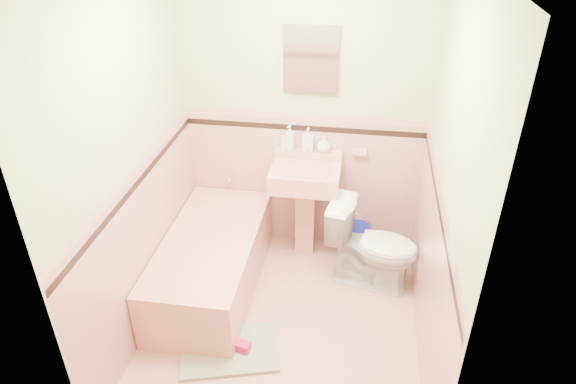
# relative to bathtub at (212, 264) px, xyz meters

# --- Properties ---
(floor) EXTENTS (2.20, 2.20, 0.00)m
(floor) POSITION_rel_bathtub_xyz_m (0.63, -0.33, -0.23)
(floor) COLOR #D2968A
(floor) RESTS_ON ground
(wall_back) EXTENTS (2.50, 0.00, 2.50)m
(wall_back) POSITION_rel_bathtub_xyz_m (0.63, 0.77, 1.02)
(wall_back) COLOR beige
(wall_back) RESTS_ON ground
(wall_front) EXTENTS (2.50, 0.00, 2.50)m
(wall_front) POSITION_rel_bathtub_xyz_m (0.63, -1.43, 1.02)
(wall_front) COLOR beige
(wall_front) RESTS_ON ground
(wall_left) EXTENTS (0.00, 2.50, 2.50)m
(wall_left) POSITION_rel_bathtub_xyz_m (-0.37, -0.33, 1.02)
(wall_left) COLOR beige
(wall_left) RESTS_ON ground
(wall_right) EXTENTS (0.00, 2.50, 2.50)m
(wall_right) POSITION_rel_bathtub_xyz_m (1.63, -0.33, 1.02)
(wall_right) COLOR beige
(wall_right) RESTS_ON ground
(wainscot_back) EXTENTS (2.00, 0.00, 2.00)m
(wainscot_back) POSITION_rel_bathtub_xyz_m (0.63, 0.76, 0.38)
(wainscot_back) COLOR #D59B8F
(wainscot_back) RESTS_ON ground
(wainscot_left) EXTENTS (0.00, 2.20, 2.20)m
(wainscot_left) POSITION_rel_bathtub_xyz_m (-0.36, -0.33, 0.38)
(wainscot_left) COLOR #D59B8F
(wainscot_left) RESTS_ON ground
(wainscot_right) EXTENTS (0.00, 2.20, 2.20)m
(wainscot_right) POSITION_rel_bathtub_xyz_m (1.62, -0.33, 0.38)
(wainscot_right) COLOR #D59B8F
(wainscot_right) RESTS_ON ground
(accent_back) EXTENTS (2.00, 0.00, 2.00)m
(accent_back) POSITION_rel_bathtub_xyz_m (0.63, 0.75, 0.90)
(accent_back) COLOR black
(accent_back) RESTS_ON ground
(accent_front) EXTENTS (2.00, 0.00, 2.00)m
(accent_front) POSITION_rel_bathtub_xyz_m (0.63, -1.41, 0.90)
(accent_front) COLOR black
(accent_front) RESTS_ON ground
(accent_left) EXTENTS (0.00, 2.20, 2.20)m
(accent_left) POSITION_rel_bathtub_xyz_m (-0.35, -0.33, 0.89)
(accent_left) COLOR black
(accent_left) RESTS_ON ground
(accent_right) EXTENTS (0.00, 2.20, 2.20)m
(accent_right) POSITION_rel_bathtub_xyz_m (1.61, -0.33, 0.89)
(accent_right) COLOR black
(accent_right) RESTS_ON ground
(cap_back) EXTENTS (2.00, 0.00, 2.00)m
(cap_back) POSITION_rel_bathtub_xyz_m (0.63, 0.75, 0.99)
(cap_back) COLOR tan
(cap_back) RESTS_ON ground
(cap_front) EXTENTS (2.00, 0.00, 2.00)m
(cap_front) POSITION_rel_bathtub_xyz_m (0.63, -1.41, 0.99)
(cap_front) COLOR tan
(cap_front) RESTS_ON ground
(cap_left) EXTENTS (0.00, 2.20, 2.20)m
(cap_left) POSITION_rel_bathtub_xyz_m (-0.35, -0.33, 1.00)
(cap_left) COLOR tan
(cap_left) RESTS_ON ground
(cap_right) EXTENTS (0.00, 2.20, 2.20)m
(cap_right) POSITION_rel_bathtub_xyz_m (1.61, -0.33, 1.00)
(cap_right) COLOR tan
(cap_right) RESTS_ON ground
(bathtub) EXTENTS (0.70, 1.50, 0.45)m
(bathtub) POSITION_rel_bathtub_xyz_m (0.00, 0.00, 0.00)
(bathtub) COLOR tan
(bathtub) RESTS_ON floor
(tub_faucet) EXTENTS (0.04, 0.12, 0.04)m
(tub_faucet) POSITION_rel_bathtub_xyz_m (0.00, 0.72, 0.41)
(tub_faucet) COLOR silver
(tub_faucet) RESTS_ON wall_back
(sink) EXTENTS (0.56, 0.48, 0.88)m
(sink) POSITION_rel_bathtub_xyz_m (0.68, 0.53, 0.21)
(sink) COLOR tan
(sink) RESTS_ON floor
(sink_faucet) EXTENTS (0.02, 0.02, 0.10)m
(sink_faucet) POSITION_rel_bathtub_xyz_m (0.68, 0.67, 0.72)
(sink_faucet) COLOR silver
(sink_faucet) RESTS_ON sink
(medicine_cabinet) EXTENTS (0.37, 0.04, 0.46)m
(medicine_cabinet) POSITION_rel_bathtub_xyz_m (0.68, 0.74, 1.47)
(medicine_cabinet) COLOR white
(medicine_cabinet) RESTS_ON wall_back
(soap_dish) EXTENTS (0.12, 0.07, 0.04)m
(soap_dish) POSITION_rel_bathtub_xyz_m (1.10, 0.73, 0.72)
(soap_dish) COLOR tan
(soap_dish) RESTS_ON wall_back
(soap_bottle_left) EXTENTS (0.11, 0.11, 0.22)m
(soap_bottle_left) POSITION_rel_bathtub_xyz_m (0.52, 0.71, 0.82)
(soap_bottle_left) COLOR #B2B2B2
(soap_bottle_left) RESTS_ON sink
(soap_bottle_mid) EXTENTS (0.09, 0.10, 0.20)m
(soap_bottle_mid) POSITION_rel_bathtub_xyz_m (0.67, 0.71, 0.81)
(soap_bottle_mid) COLOR #B2B2B2
(soap_bottle_mid) RESTS_ON sink
(soap_bottle_right) EXTENTS (0.15, 0.15, 0.14)m
(soap_bottle_right) POSITION_rel_bathtub_xyz_m (0.81, 0.71, 0.79)
(soap_bottle_right) COLOR #B2B2B2
(soap_bottle_right) RESTS_ON sink
(tube) EXTENTS (0.05, 0.05, 0.12)m
(tube) POSITION_rel_bathtub_xyz_m (0.47, 0.71, 0.77)
(tube) COLOR white
(tube) RESTS_ON sink
(toilet) EXTENTS (0.78, 0.55, 0.73)m
(toilet) POSITION_rel_bathtub_xyz_m (1.26, 0.25, 0.14)
(toilet) COLOR white
(toilet) RESTS_ON floor
(bucket) EXTENTS (0.33, 0.33, 0.26)m
(bucket) POSITION_rel_bathtub_xyz_m (1.12, 0.64, -0.09)
(bucket) COLOR #1820A6
(bucket) RESTS_ON floor
(bath_mat) EXTENTS (0.77, 0.62, 0.03)m
(bath_mat) POSITION_rel_bathtub_xyz_m (0.30, -0.67, -0.21)
(bath_mat) COLOR gray
(bath_mat) RESTS_ON floor
(shoe) EXTENTS (0.17, 0.10, 0.06)m
(shoe) POSITION_rel_bathtub_xyz_m (0.37, -0.65, -0.17)
(shoe) COLOR #BF1E59
(shoe) RESTS_ON bath_mat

